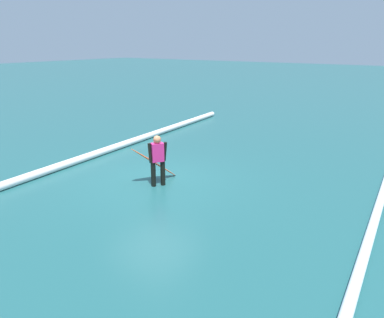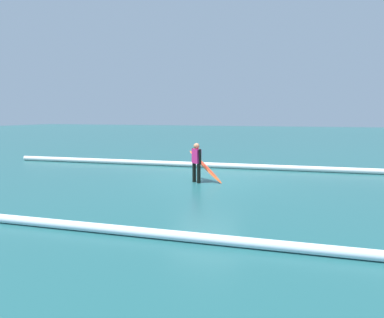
% 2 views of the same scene
% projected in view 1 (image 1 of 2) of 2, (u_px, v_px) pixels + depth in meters
% --- Properties ---
extents(ground_plane, '(130.71, 130.71, 0.00)m').
position_uv_depth(ground_plane, '(154.00, 180.00, 11.14)').
color(ground_plane, '#1F5658').
extents(surfer, '(0.44, 0.39, 1.48)m').
position_uv_depth(surfer, '(158.00, 158.00, 10.47)').
color(surfer, black).
rests_on(surfer, ground_plane).
extents(surfboard, '(1.53, 0.77, 1.17)m').
position_uv_depth(surfboard, '(154.00, 163.00, 10.93)').
color(surfboard, '#E55926').
rests_on(surfboard, ground_plane).
extents(wave_crest_foreground, '(20.86, 1.68, 0.25)m').
position_uv_depth(wave_crest_foreground, '(64.00, 165.00, 12.15)').
color(wave_crest_foreground, white).
rests_on(wave_crest_foreground, ground_plane).
extents(wave_crest_midground, '(18.80, 1.28, 0.20)m').
position_uv_depth(wave_crest_midground, '(383.00, 193.00, 9.96)').
color(wave_crest_midground, white).
rests_on(wave_crest_midground, ground_plane).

